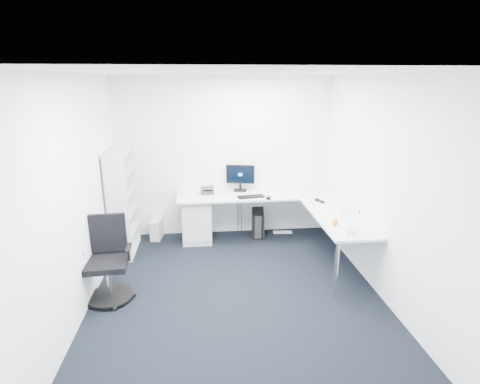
{
  "coord_description": "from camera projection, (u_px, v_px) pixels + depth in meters",
  "views": [
    {
      "loc": [
        -0.39,
        -4.15,
        2.63
      ],
      "look_at": [
        0.15,
        1.05,
        1.05
      ],
      "focal_mm": 28.0,
      "sensor_mm": 36.0,
      "label": 1
    }
  ],
  "objects": [
    {
      "name": "tissue_box",
      "position": [
        349.0,
        229.0,
        4.67
      ],
      "size": [
        0.14,
        0.22,
        0.07
      ],
      "primitive_type": "cube",
      "rotation": [
        0.0,
        0.0,
        -0.19
      ],
      "color": "silver",
      "rests_on": "l_desk"
    },
    {
      "name": "laptop",
      "position": [
        346.0,
        204.0,
        5.37
      ],
      "size": [
        0.36,
        0.35,
        0.22
      ],
      "primitive_type": null,
      "rotation": [
        0.0,
        0.0,
        -0.17
      ],
      "color": "silver",
      "rests_on": "l_desk"
    },
    {
      "name": "white_keyboard",
      "position": [
        321.0,
        213.0,
        5.33
      ],
      "size": [
        0.13,
        0.38,
        0.01
      ],
      "primitive_type": "cube",
      "rotation": [
        0.0,
        0.0,
        0.05
      ],
      "color": "silver",
      "rests_on": "l_desk"
    },
    {
      "name": "headphones",
      "position": [
        320.0,
        200.0,
        5.83
      ],
      "size": [
        0.17,
        0.21,
        0.05
      ],
      "primitive_type": null,
      "rotation": [
        0.0,
        0.0,
        0.36
      ],
      "color": "black",
      "rests_on": "l_desk"
    },
    {
      "name": "wall_back",
      "position": [
        225.0,
        158.0,
        6.36
      ],
      "size": [
        3.6,
        0.02,
        2.7
      ],
      "primitive_type": "cube",
      "color": "white",
      "rests_on": "ground"
    },
    {
      "name": "desk_phone",
      "position": [
        207.0,
        189.0,
        6.23
      ],
      "size": [
        0.22,
        0.22,
        0.14
      ],
      "primitive_type": null,
      "rotation": [
        0.0,
        0.0,
        0.1
      ],
      "color": "#2B2B2D",
      "rests_on": "l_desk"
    },
    {
      "name": "wall_left",
      "position": [
        77.0,
        198.0,
        4.18
      ],
      "size": [
        0.02,
        4.2,
        2.7
      ],
      "primitive_type": "cube",
      "color": "white",
      "rests_on": "ground"
    },
    {
      "name": "monitor",
      "position": [
        240.0,
        178.0,
        6.34
      ],
      "size": [
        0.51,
        0.25,
        0.47
      ],
      "primitive_type": null,
      "rotation": [
        0.0,
        0.0,
        -0.2
      ],
      "color": "black",
      "rests_on": "l_desk"
    },
    {
      "name": "mouse",
      "position": [
        269.0,
        198.0,
        5.97
      ],
      "size": [
        0.09,
        0.12,
        0.03
      ],
      "primitive_type": "cube",
      "rotation": [
        0.0,
        0.0,
        -0.3
      ],
      "color": "black",
      "rests_on": "l_desk"
    },
    {
      "name": "orange_fruit",
      "position": [
        335.0,
        222.0,
        4.89
      ],
      "size": [
        0.08,
        0.08,
        0.08
      ],
      "primitive_type": "sphere",
      "color": "orange",
      "rests_on": "l_desk"
    },
    {
      "name": "black_pc_tower",
      "position": [
        258.0,
        222.0,
        6.55
      ],
      "size": [
        0.26,
        0.48,
        0.45
      ],
      "primitive_type": "cube",
      "rotation": [
        0.0,
        0.0,
        -0.14
      ],
      "color": "black",
      "rests_on": "ground"
    },
    {
      "name": "wall_front",
      "position": [
        268.0,
        290.0,
        2.36
      ],
      "size": [
        3.6,
        0.02,
        2.7
      ],
      "primitive_type": "cube",
      "color": "white",
      "rests_on": "ground"
    },
    {
      "name": "l_desk",
      "position": [
        262.0,
        224.0,
        6.02
      ],
      "size": [
        2.74,
        1.53,
        0.8
      ],
      "primitive_type": null,
      "color": "silver",
      "rests_on": "ground"
    },
    {
      "name": "ground",
      "position": [
        237.0,
        295.0,
        4.75
      ],
      "size": [
        4.2,
        4.2,
        0.0
      ],
      "primitive_type": "plane",
      "color": "black"
    },
    {
      "name": "ceiling",
      "position": [
        236.0,
        72.0,
        3.97
      ],
      "size": [
        4.2,
        4.2,
        0.0
      ],
      "primitive_type": "plane",
      "color": "white"
    },
    {
      "name": "bookshelf",
      "position": [
        122.0,
        203.0,
        5.74
      ],
      "size": [
        0.31,
        0.81,
        1.62
      ],
      "primitive_type": null,
      "color": "silver",
      "rests_on": "ground"
    },
    {
      "name": "black_keyboard",
      "position": [
        251.0,
        197.0,
        6.05
      ],
      "size": [
        0.45,
        0.22,
        0.02
      ],
      "primitive_type": "cube",
      "rotation": [
        0.0,
        0.0,
        0.16
      ],
      "color": "black",
      "rests_on": "l_desk"
    },
    {
      "name": "power_strip",
      "position": [
        282.0,
        232.0,
        6.66
      ],
      "size": [
        0.33,
        0.09,
        0.04
      ],
      "primitive_type": "cube",
      "rotation": [
        0.0,
        0.0,
        -0.09
      ],
      "color": "silver",
      "rests_on": "ground"
    },
    {
      "name": "wall_right",
      "position": [
        384.0,
        189.0,
        4.54
      ],
      "size": [
        0.02,
        4.2,
        2.7
      ],
      "primitive_type": "cube",
      "color": "white",
      "rests_on": "ground"
    },
    {
      "name": "drawer_pedestal",
      "position": [
        197.0,
        219.0,
        6.3
      ],
      "size": [
        0.48,
        0.59,
        0.73
      ],
      "primitive_type": "cube",
      "color": "silver",
      "rests_on": "ground"
    },
    {
      "name": "beige_pc_tower",
      "position": [
        157.0,
        229.0,
        6.42
      ],
      "size": [
        0.21,
        0.38,
        0.34
      ],
      "primitive_type": "cube",
      "rotation": [
        0.0,
        0.0,
        -0.13
      ],
      "color": "beige",
      "rests_on": "ground"
    },
    {
      "name": "task_chair",
      "position": [
        107.0,
        261.0,
        4.52
      ],
      "size": [
        0.62,
        0.62,
        1.04
      ],
      "primitive_type": null,
      "rotation": [
        0.0,
        0.0,
        0.05
      ],
      "color": "black",
      "rests_on": "ground"
    }
  ]
}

